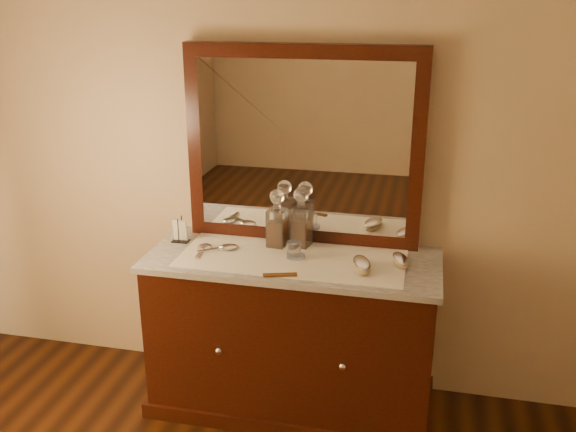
# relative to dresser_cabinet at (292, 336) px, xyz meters

# --- Properties ---
(room_shell) EXTENTS (8.50, 9.00, 2.80)m
(room_shell) POSITION_rel_dresser_cabinet_xyz_m (0.00, -1.96, 0.99)
(room_shell) COLOR black
(room_shell) RESTS_ON ground
(dresser_cabinet) EXTENTS (1.40, 0.55, 0.82)m
(dresser_cabinet) POSITION_rel_dresser_cabinet_xyz_m (0.00, 0.00, 0.00)
(dresser_cabinet) COLOR black
(dresser_cabinet) RESTS_ON floor
(dresser_plinth) EXTENTS (1.46, 0.59, 0.08)m
(dresser_plinth) POSITION_rel_dresser_cabinet_xyz_m (0.00, 0.00, -0.37)
(dresser_plinth) COLOR black
(dresser_plinth) RESTS_ON floor
(knob_left) EXTENTS (0.04, 0.04, 0.04)m
(knob_left) POSITION_rel_dresser_cabinet_xyz_m (-0.30, -0.28, 0.04)
(knob_left) COLOR silver
(knob_left) RESTS_ON dresser_cabinet
(knob_right) EXTENTS (0.04, 0.04, 0.04)m
(knob_right) POSITION_rel_dresser_cabinet_xyz_m (0.30, -0.28, 0.04)
(knob_right) COLOR silver
(knob_right) RESTS_ON dresser_cabinet
(marble_top) EXTENTS (1.44, 0.59, 0.03)m
(marble_top) POSITION_rel_dresser_cabinet_xyz_m (0.00, 0.00, 0.42)
(marble_top) COLOR silver
(marble_top) RESTS_ON dresser_cabinet
(mirror_frame) EXTENTS (1.20, 0.08, 1.00)m
(mirror_frame) POSITION_rel_dresser_cabinet_xyz_m (0.00, 0.25, 0.94)
(mirror_frame) COLOR black
(mirror_frame) RESTS_ON marble_top
(mirror_glass) EXTENTS (1.06, 0.01, 0.86)m
(mirror_glass) POSITION_rel_dresser_cabinet_xyz_m (0.00, 0.21, 0.94)
(mirror_glass) COLOR white
(mirror_glass) RESTS_ON marble_top
(lace_runner) EXTENTS (1.10, 0.45, 0.00)m
(lace_runner) POSITION_rel_dresser_cabinet_xyz_m (0.00, -0.02, 0.44)
(lace_runner) COLOR white
(lace_runner) RESTS_ON marble_top
(pin_dish) EXTENTS (0.11, 0.11, 0.01)m
(pin_dish) POSITION_rel_dresser_cabinet_xyz_m (0.02, -0.01, 0.45)
(pin_dish) COLOR silver
(pin_dish) RESTS_ON lace_runner
(comb) EXTENTS (0.16, 0.07, 0.01)m
(comb) POSITION_rel_dresser_cabinet_xyz_m (-0.01, -0.23, 0.45)
(comb) COLOR brown
(comb) RESTS_ON lace_runner
(napkin_rack) EXTENTS (0.09, 0.06, 0.13)m
(napkin_rack) POSITION_rel_dresser_cabinet_xyz_m (-0.61, 0.07, 0.49)
(napkin_rack) COLOR black
(napkin_rack) RESTS_ON marble_top
(decanter_left) EXTENTS (0.10, 0.10, 0.30)m
(decanter_left) POSITION_rel_dresser_cabinet_xyz_m (-0.11, 0.12, 0.56)
(decanter_left) COLOR brown
(decanter_left) RESTS_ON lace_runner
(decanter_right) EXTENTS (0.11, 0.11, 0.31)m
(decanter_right) POSITION_rel_dresser_cabinet_xyz_m (0.01, 0.15, 0.56)
(decanter_right) COLOR brown
(decanter_right) RESTS_ON lace_runner
(brush_near) EXTENTS (0.12, 0.19, 0.05)m
(brush_near) POSITION_rel_dresser_cabinet_xyz_m (0.35, -0.08, 0.47)
(brush_near) COLOR tan
(brush_near) RESTS_ON lace_runner
(brush_far) EXTENTS (0.11, 0.16, 0.04)m
(brush_far) POSITION_rel_dresser_cabinet_xyz_m (0.52, 0.02, 0.46)
(brush_far) COLOR tan
(brush_far) RESTS_ON lace_runner
(hand_mirror_outer) EXTENTS (0.08, 0.19, 0.02)m
(hand_mirror_outer) POSITION_rel_dresser_cabinet_xyz_m (-0.46, -0.01, 0.45)
(hand_mirror_outer) COLOR silver
(hand_mirror_outer) RESTS_ON lace_runner
(hand_mirror_inner) EXTENTS (0.20, 0.16, 0.02)m
(hand_mirror_inner) POSITION_rel_dresser_cabinet_xyz_m (-0.35, 0.01, 0.45)
(hand_mirror_inner) COLOR silver
(hand_mirror_inner) RESTS_ON lace_runner
(tumblers) EXTENTS (0.07, 0.07, 0.08)m
(tumblers) POSITION_rel_dresser_cabinet_xyz_m (0.01, -0.01, 0.48)
(tumblers) COLOR white
(tumblers) RESTS_ON lace_runner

